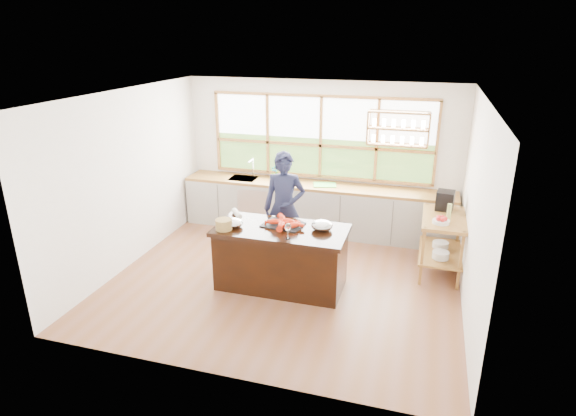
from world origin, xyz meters
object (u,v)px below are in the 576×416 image
at_px(island, 281,257).
at_px(espresso_machine, 445,200).
at_px(wicker_basket, 224,224).
at_px(cook, 284,208).

height_order(island, espresso_machine, espresso_machine).
bearing_deg(wicker_basket, island, 19.11).
distance_m(island, wicker_basket, 0.95).
height_order(island, wicker_basket, wicker_basket).
height_order(espresso_machine, wicker_basket, espresso_machine).
bearing_deg(cook, wicker_basket, -125.76).
relative_size(island, cook, 1.04).
xyz_separation_m(cook, espresso_machine, (2.39, 0.63, 0.15)).
bearing_deg(wicker_basket, espresso_machine, 30.06).
bearing_deg(espresso_machine, island, -139.46).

